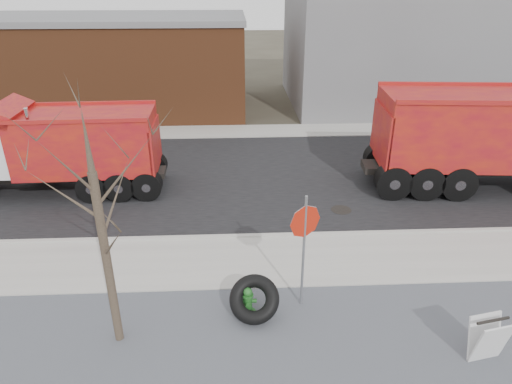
{
  "coord_description": "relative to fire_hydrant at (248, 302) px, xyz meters",
  "views": [
    {
      "loc": [
        -0.57,
        -10.42,
        7.25
      ],
      "look_at": [
        0.02,
        1.86,
        1.4
      ],
      "focal_mm": 32.0,
      "sensor_mm": 36.0,
      "label": 1
    }
  ],
  "objects": [
    {
      "name": "ground",
      "position": [
        0.35,
        1.91,
        -0.34
      ],
      "size": [
        120.0,
        120.0,
        0.0
      ],
      "primitive_type": "plane",
      "color": "#383328",
      "rests_on": "ground"
    },
    {
      "name": "gravel_verge",
      "position": [
        0.35,
        -1.59,
        -0.33
      ],
      "size": [
        60.0,
        5.0,
        0.03
      ],
      "primitive_type": "cube",
      "color": "slate",
      "rests_on": "ground"
    },
    {
      "name": "sidewalk",
      "position": [
        0.35,
        2.16,
        -0.31
      ],
      "size": [
        60.0,
        2.5,
        0.06
      ],
      "primitive_type": "cube",
      "color": "#9E9B93",
      "rests_on": "ground"
    },
    {
      "name": "curb",
      "position": [
        0.35,
        3.46,
        -0.29
      ],
      "size": [
        60.0,
        0.15,
        0.11
      ],
      "primitive_type": "cube",
      "color": "#9E9B93",
      "rests_on": "ground"
    },
    {
      "name": "road",
      "position": [
        0.35,
        8.21,
        -0.33
      ],
      "size": [
        60.0,
        9.4,
        0.02
      ],
      "primitive_type": "cube",
      "color": "black",
      "rests_on": "ground"
    },
    {
      "name": "far_sidewalk",
      "position": [
        0.35,
        13.91,
        -0.31
      ],
      "size": [
        60.0,
        2.0,
        0.06
      ],
      "primitive_type": "cube",
      "color": "#9E9B93",
      "rests_on": "ground"
    },
    {
      "name": "building_grey",
      "position": [
        9.35,
        19.91,
        3.66
      ],
      "size": [
        12.0,
        10.0,
        8.0
      ],
      "color": "slate",
      "rests_on": "ground"
    },
    {
      "name": "building_brick",
      "position": [
        -9.65,
        18.91,
        2.31
      ],
      "size": [
        20.2,
        8.2,
        5.3
      ],
      "color": "brown",
      "rests_on": "ground"
    },
    {
      "name": "bare_tree",
      "position": [
        -2.85,
        -0.69,
        2.95
      ],
      "size": [
        3.2,
        3.2,
        5.2
      ],
      "color": "#382D23",
      "rests_on": "ground"
    },
    {
      "name": "fire_hydrant",
      "position": [
        0.0,
        0.0,
        0.0
      ],
      "size": [
        0.41,
        0.4,
        0.75
      ],
      "rotation": [
        0.0,
        0.0,
        -0.0
      ],
      "color": "#286928",
      "rests_on": "ground"
    },
    {
      "name": "truck_tire",
      "position": [
        0.15,
        -0.11,
        0.17
      ],
      "size": [
        1.35,
        1.28,
        1.02
      ],
      "color": "black",
      "rests_on": "ground"
    },
    {
      "name": "stop_sign",
      "position": [
        1.3,
        0.29,
        1.65
      ],
      "size": [
        0.73,
        0.38,
        2.94
      ],
      "rotation": [
        0.0,
        0.0,
        0.07
      ],
      "color": "gray",
      "rests_on": "ground"
    },
    {
      "name": "sandwich_board",
      "position": [
        4.85,
        -1.66,
        0.2
      ],
      "size": [
        0.82,
        0.61,
        1.03
      ],
      "rotation": [
        0.0,
        0.0,
        0.2
      ],
      "color": "silver",
      "rests_on": "ground"
    },
    {
      "name": "dump_truck_red_a",
      "position": [
        9.29,
        6.78,
        1.7
      ],
      "size": [
        10.18,
        3.47,
        4.02
      ],
      "rotation": [
        0.0,
        0.0,
        -0.08
      ],
      "color": "black",
      "rests_on": "ground"
    },
    {
      "name": "dump_truck_red_b",
      "position": [
        -6.47,
        7.12,
        1.38
      ],
      "size": [
        8.01,
        2.53,
        3.38
      ],
      "rotation": [
        0.0,
        0.0,
        3.17
      ],
      "color": "black",
      "rests_on": "ground"
    }
  ]
}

